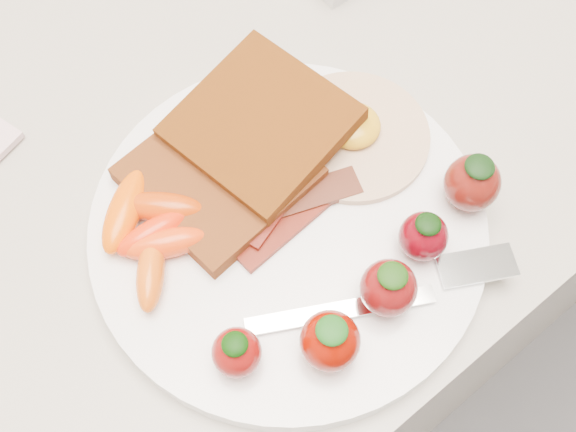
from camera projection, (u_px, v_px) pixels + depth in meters
counter at (231, 284)px, 0.97m from camera, size 2.00×0.60×0.90m
plate at (288, 228)px, 0.49m from camera, size 0.27×0.27×0.02m
toast_lower at (219, 174)px, 0.49m from camera, size 0.12×0.12×0.01m
toast_upper at (261, 124)px, 0.50m from camera, size 0.12×0.12×0.02m
fried_egg at (353, 133)px, 0.51m from camera, size 0.14×0.14×0.02m
bacon_strips at (289, 204)px, 0.49m from camera, size 0.10×0.06×0.01m
baby_carrots at (150, 230)px, 0.47m from camera, size 0.08×0.10×0.02m
strawberries at (384, 272)px, 0.45m from camera, size 0.22×0.06×0.05m
fork at (403, 290)px, 0.46m from camera, size 0.17×0.09×0.00m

